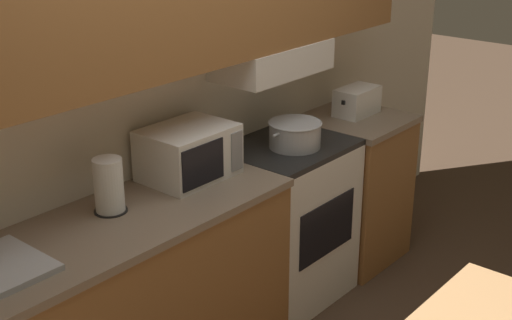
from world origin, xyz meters
TOP-DOWN VIEW (x-y plane):
  - wall_back at (0.02, -0.07)m, footprint 5.47×0.38m
  - lower_counter_right_stub at (1.25, -0.29)m, footprint 0.58×0.59m
  - stove_range at (0.62, -0.27)m, footprint 0.68×0.55m
  - cooking_pot at (0.62, -0.32)m, footprint 0.36×0.28m
  - microwave at (-0.03, -0.19)m, footprint 0.42×0.32m
  - toaster at (1.30, -0.26)m, footprint 0.29×0.17m
  - paper_towel_roll at (-0.51, -0.20)m, footprint 0.14×0.14m

SIDE VIEW (x-z plane):
  - stove_range at x=0.62m, z-range 0.00..0.91m
  - lower_counter_right_stub at x=1.25m, z-range 0.00..0.91m
  - cooking_pot at x=0.62m, z-range 0.92..1.06m
  - toaster at x=1.30m, z-range 0.91..1.08m
  - paper_towel_roll at x=-0.51m, z-range 0.91..1.15m
  - microwave at x=-0.03m, z-range 0.91..1.16m
  - wall_back at x=0.02m, z-range 0.25..2.80m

